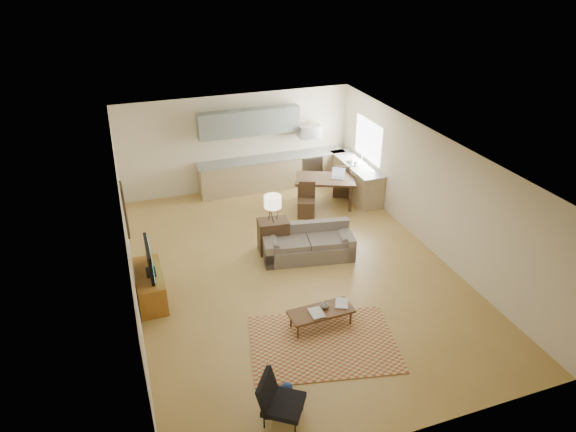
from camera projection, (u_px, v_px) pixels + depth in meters
name	position (u px, v px, depth m)	size (l,w,h in m)	color
room	(293.00, 214.00, 10.43)	(9.00, 9.00, 9.00)	#A27F3E
kitchen_counter_back	(273.00, 172.00, 14.59)	(4.26, 0.64, 0.92)	#9E8960
kitchen_counter_right	(355.00, 179.00, 14.20)	(0.64, 2.26, 0.92)	#9E8960
kitchen_range	(309.00, 168.00, 14.92)	(0.62, 0.62, 0.90)	#A5A8AD
kitchen_microwave	(309.00, 131.00, 14.42)	(0.62, 0.40, 0.35)	#A5A8AD
upper_cabinets	(249.00, 122.00, 13.84)	(2.80, 0.34, 0.70)	gray
window_right	(368.00, 140.00, 13.78)	(0.02, 1.40, 1.05)	white
wall_art_left	(125.00, 210.00, 10.15)	(0.06, 0.42, 1.10)	olive
triptych	(234.00, 129.00, 13.94)	(1.70, 0.04, 0.50)	beige
rug	(323.00, 343.00, 8.99)	(2.53, 1.75, 0.02)	#964B29
sofa	(308.00, 243.00, 11.33)	(2.08, 0.90, 0.72)	#685D53
coffee_table	(321.00, 318.00, 9.33)	(1.19, 0.47, 0.36)	#492C17
book_a	(310.00, 315.00, 9.13)	(0.24, 0.32, 0.03)	maroon
book_b	(335.00, 303.00, 9.43)	(0.35, 0.39, 0.02)	navy
vase	(325.00, 304.00, 9.28)	(0.16, 0.16, 0.17)	black
armchair	(284.00, 401.00, 7.40)	(0.65, 0.65, 0.74)	black
tv_credenza	(150.00, 286.00, 10.00)	(0.51, 1.32, 0.61)	brown
tv	(149.00, 259.00, 9.73)	(0.10, 1.02, 0.61)	black
console_table	(273.00, 236.00, 11.54)	(0.67, 0.45, 0.78)	#332316
table_lamp	(273.00, 208.00, 11.21)	(0.38, 0.38, 0.63)	beige
dining_table	(325.00, 192.00, 13.61)	(1.55, 0.89, 0.78)	#332316
dining_chair_near	(307.00, 200.00, 13.02)	(0.43, 0.45, 0.89)	#332316
dining_chair_far	(342.00, 179.00, 14.13)	(0.45, 0.47, 0.95)	#332316
laptop	(338.00, 174.00, 13.37)	(0.33, 0.25, 0.25)	#A5A8AD
soap_bottle	(356.00, 162.00, 13.77)	(0.10, 0.10, 0.19)	beige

